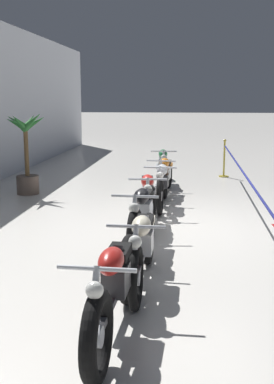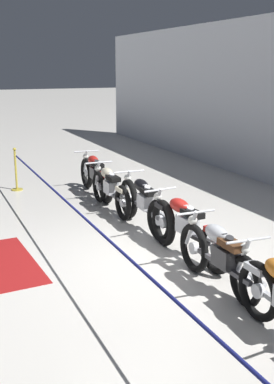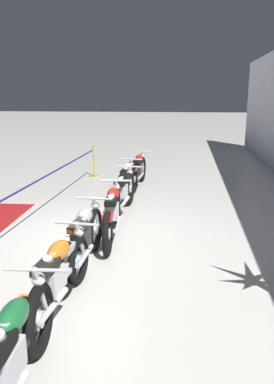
# 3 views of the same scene
# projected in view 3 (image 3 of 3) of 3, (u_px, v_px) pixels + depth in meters

# --- Properties ---
(ground_plane) EXTENTS (120.00, 120.00, 0.00)m
(ground_plane) POSITION_uv_depth(u_px,v_px,m) (79.00, 235.00, 7.07)
(ground_plane) COLOR silver
(motorcycle_red_0) EXTENTS (2.27, 0.62, 0.96)m
(motorcycle_red_0) POSITION_uv_depth(u_px,v_px,m) (138.00, 171.00, 10.81)
(motorcycle_red_0) COLOR black
(motorcycle_red_0) RESTS_ON ground
(motorcycle_cream_1) EXTENTS (2.13, 0.62, 0.93)m
(motorcycle_cream_1) POSITION_uv_depth(u_px,v_px,m) (127.00, 180.00, 9.58)
(motorcycle_cream_1) COLOR black
(motorcycle_cream_1) RESTS_ON ground
(motorcycle_black_2) EXTENTS (2.46, 0.62, 0.97)m
(motorcycle_black_2) POSITION_uv_depth(u_px,v_px,m) (122.00, 194.00, 8.18)
(motorcycle_black_2) COLOR black
(motorcycle_black_2) RESTS_ON ground
(motorcycle_red_3) EXTENTS (2.30, 0.62, 0.95)m
(motorcycle_red_3) POSITION_uv_depth(u_px,v_px,m) (113.00, 213.00, 6.84)
(motorcycle_red_3) COLOR black
(motorcycle_red_3) RESTS_ON ground
(motorcycle_silver_4) EXTENTS (2.25, 0.62, 0.94)m
(motorcycle_silver_4) POSITION_uv_depth(u_px,v_px,m) (82.00, 240.00, 5.56)
(motorcycle_silver_4) COLOR black
(motorcycle_silver_4) RESTS_ON ground
(motorcycle_orange_5) EXTENTS (2.32, 0.62, 0.91)m
(motorcycle_orange_5) POSITION_uv_depth(u_px,v_px,m) (54.00, 280.00, 4.38)
(motorcycle_orange_5) COLOR black
(motorcycle_orange_5) RESTS_ON ground
(motorcycle_green_6) EXTENTS (2.31, 0.62, 0.95)m
(motorcycle_green_6) POSITION_uv_depth(u_px,v_px,m) (9.00, 364.00, 2.98)
(motorcycle_green_6) COLOR black
(motorcycle_green_6) RESTS_ON ground
(stanchion_far_left) EXTENTS (10.57, 0.28, 1.05)m
(stanchion_far_left) POSITION_uv_depth(u_px,v_px,m) (51.00, 179.00, 8.40)
(stanchion_far_left) COLOR gold
(stanchion_far_left) RESTS_ON ground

